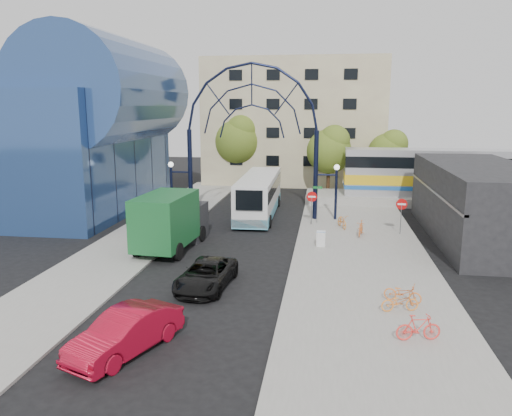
% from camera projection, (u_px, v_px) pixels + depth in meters
% --- Properties ---
extents(ground, '(120.00, 120.00, 0.00)m').
position_uv_depth(ground, '(212.00, 276.00, 26.44)').
color(ground, black).
rests_on(ground, ground).
extents(sidewalk_east, '(8.00, 56.00, 0.12)m').
position_uv_depth(sidewalk_east, '(361.00, 259.00, 29.19)').
color(sidewalk_east, gray).
rests_on(sidewalk_east, ground).
extents(plaza_west, '(5.00, 50.00, 0.12)m').
position_uv_depth(plaza_west, '(137.00, 240.00, 33.14)').
color(plaza_west, gray).
rests_on(plaza_west, ground).
extents(gateway_arch, '(13.64, 0.44, 12.10)m').
position_uv_depth(gateway_arch, '(252.00, 109.00, 38.28)').
color(gateway_arch, black).
rests_on(gateway_arch, ground).
extents(stop_sign, '(0.80, 0.07, 2.50)m').
position_uv_depth(stop_sign, '(312.00, 200.00, 37.00)').
color(stop_sign, slate).
rests_on(stop_sign, sidewalk_east).
extents(do_not_enter_sign, '(0.76, 0.07, 2.48)m').
position_uv_depth(do_not_enter_sign, '(401.00, 208.00, 34.20)').
color(do_not_enter_sign, slate).
rests_on(do_not_enter_sign, sidewalk_east).
extents(street_name_sign, '(0.70, 0.70, 2.80)m').
position_uv_depth(street_name_sign, '(317.00, 197.00, 37.50)').
color(street_name_sign, slate).
rests_on(street_name_sign, sidewalk_east).
extents(sandwich_board, '(0.55, 0.61, 0.99)m').
position_uv_depth(sandwich_board, '(321.00, 237.00, 31.30)').
color(sandwich_board, white).
rests_on(sandwich_board, sidewalk_east).
extents(transit_hall, '(16.50, 18.00, 14.50)m').
position_uv_depth(transit_hall, '(73.00, 132.00, 41.75)').
color(transit_hall, navy).
rests_on(transit_hall, ground).
extents(commercial_block_east, '(6.00, 16.00, 5.00)m').
position_uv_depth(commercial_block_east, '(479.00, 202.00, 33.40)').
color(commercial_block_east, black).
rests_on(commercial_block_east, ground).
extents(apartment_block, '(20.00, 12.10, 14.00)m').
position_uv_depth(apartment_block, '(295.00, 121.00, 58.65)').
color(apartment_block, tan).
rests_on(apartment_block, ground).
extents(train_platform, '(32.00, 5.00, 0.80)m').
position_uv_depth(train_platform, '(484.00, 201.00, 44.90)').
color(train_platform, gray).
rests_on(train_platform, ground).
extents(train_car, '(25.10, 3.05, 4.20)m').
position_uv_depth(train_car, '(487.00, 174.00, 44.40)').
color(train_car, '#B7B7BC').
rests_on(train_car, train_platform).
extents(tree_north_a, '(4.48, 4.48, 7.00)m').
position_uv_depth(tree_north_a, '(330.00, 149.00, 49.79)').
color(tree_north_a, '#382314').
rests_on(tree_north_a, ground).
extents(tree_north_b, '(5.12, 5.12, 8.00)m').
position_uv_depth(tree_north_b, '(239.00, 139.00, 54.92)').
color(tree_north_b, '#382314').
rests_on(tree_north_b, ground).
extents(tree_north_c, '(4.16, 4.16, 6.50)m').
position_uv_depth(tree_north_c, '(389.00, 151.00, 50.96)').
color(tree_north_c, '#382314').
rests_on(tree_north_c, ground).
extents(city_bus, '(2.98, 11.92, 3.26)m').
position_uv_depth(city_bus, '(259.00, 194.00, 40.82)').
color(city_bus, silver).
rests_on(city_bus, ground).
extents(green_truck, '(3.17, 7.32, 3.61)m').
position_uv_depth(green_truck, '(172.00, 221.00, 31.11)').
color(green_truck, black).
rests_on(green_truck, ground).
extents(black_suv, '(2.58, 4.98, 1.34)m').
position_uv_depth(black_suv, '(206.00, 275.00, 24.58)').
color(black_suv, black).
rests_on(black_suv, ground).
extents(red_sedan, '(3.32, 5.04, 1.57)m').
position_uv_depth(red_sedan, '(126.00, 332.00, 18.10)').
color(red_sedan, '#A10921').
rests_on(red_sedan, ground).
extents(bike_near_a, '(1.13, 1.98, 0.99)m').
position_uv_depth(bike_near_a, '(342.00, 221.00, 36.24)').
color(bike_near_a, orange).
rests_on(bike_near_a, sidewalk_east).
extents(bike_near_b, '(0.82, 1.78, 1.03)m').
position_uv_depth(bike_near_b, '(361.00, 228.00, 33.99)').
color(bike_near_b, orange).
rests_on(bike_near_b, sidewalk_east).
extents(bike_far_a, '(1.79, 1.14, 0.89)m').
position_uv_depth(bike_far_a, '(403.00, 293.00, 22.50)').
color(bike_far_a, orange).
rests_on(bike_far_a, sidewalk_east).
extents(bike_far_b, '(1.79, 0.81, 1.04)m').
position_uv_depth(bike_far_b, '(418.00, 328.00, 18.81)').
color(bike_far_b, '#F93A31').
rests_on(bike_far_b, sidewalk_east).
extents(bike_far_c, '(1.75, 0.95, 0.87)m').
position_uv_depth(bike_far_c, '(400.00, 302.00, 21.50)').
color(bike_far_c, orange).
rests_on(bike_far_c, sidewalk_east).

